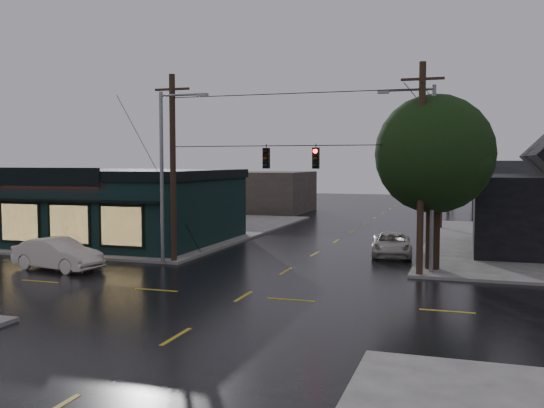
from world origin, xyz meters
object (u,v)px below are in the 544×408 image
(utility_pole_ne, at_px, (419,277))
(sedan_cream, at_px, (58,254))
(corner_tree, at_px, (434,154))
(suv_silver, at_px, (391,244))
(utility_pole_nw, at_px, (174,263))

(utility_pole_ne, relative_size, sedan_cream, 2.06)
(corner_tree, distance_m, sedan_cream, 19.61)
(suv_silver, bearing_deg, utility_pole_ne, -79.19)
(utility_pole_nw, relative_size, utility_pole_ne, 1.00)
(corner_tree, relative_size, utility_pole_ne, 0.86)
(utility_pole_ne, relative_size, suv_silver, 2.10)
(corner_tree, distance_m, utility_pole_ne, 6.11)
(corner_tree, height_order, utility_pole_nw, corner_tree)
(sedan_cream, relative_size, suv_silver, 1.02)
(sedan_cream, xyz_separation_m, suv_silver, (15.60, 9.86, -0.14))
(suv_silver, bearing_deg, corner_tree, -67.87)
(utility_pole_nw, xyz_separation_m, suv_silver, (10.94, 6.15, 0.67))
(utility_pole_nw, xyz_separation_m, sedan_cream, (-4.66, -3.71, 0.81))
(corner_tree, bearing_deg, utility_pole_nw, -172.87)
(corner_tree, bearing_deg, suv_silver, 119.85)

